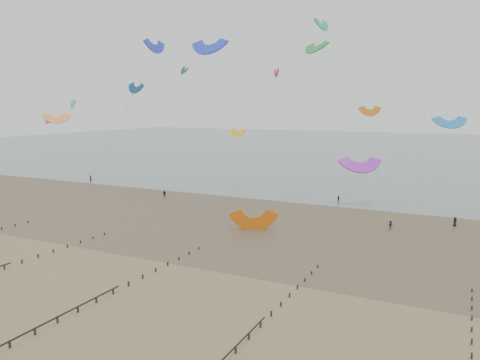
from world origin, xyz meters
name	(u,v)px	position (x,y,z in m)	size (l,w,h in m)	color
ground	(123,271)	(0.00, 0.00, 0.00)	(500.00, 500.00, 0.00)	brown
sea_and_shore	(223,213)	(-4.08, 34.40, 0.01)	(500.00, 665.00, 0.03)	#475654
groynes	(15,340)	(4.00, -19.05, 0.47)	(72.16, 50.16, 1.00)	black
kitesurfer_lead	(91,179)	(-54.79, 51.49, 0.91)	(0.67, 0.44, 1.83)	black
kitesurfers	(412,210)	(29.44, 50.19, 0.86)	(129.14, 25.97, 1.88)	black
grounded_kite	(254,230)	(6.54, 25.75, 0.00)	(7.01, 3.67, 5.34)	#DC600D
kites_airborne	(271,106)	(-16.93, 89.54, 20.94)	(229.20, 129.14, 38.44)	#199035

